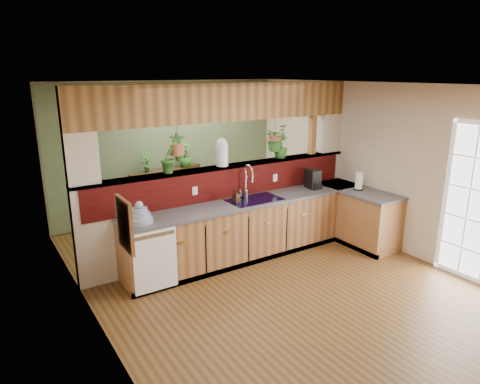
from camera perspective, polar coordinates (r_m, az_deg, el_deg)
ground at (r=5.92m, az=5.29°, el=-12.10°), size 4.60×7.00×0.01m
ceiling at (r=5.23m, az=6.02°, el=13.95°), size 4.60×7.00×0.01m
wall_back at (r=8.39m, az=-9.39°, el=5.57°), size 4.60×0.02×2.60m
wall_left at (r=4.45m, az=-18.42°, el=-4.24°), size 0.02×7.00×2.60m
wall_right at (r=7.06m, az=20.48°, el=2.85°), size 0.02×7.00×2.60m
pass_through_partition at (r=6.55m, az=-1.51°, el=1.92°), size 4.60×0.21×2.60m
pass_through_ledge at (r=6.49m, az=-1.75°, el=3.42°), size 4.60×0.21×0.04m
header_beam at (r=6.36m, az=-1.82°, el=11.86°), size 4.60×0.15×0.55m
sage_backwall at (r=8.37m, az=-9.34°, el=5.55°), size 4.55×0.02×2.55m
countertop at (r=6.84m, az=6.45°, el=-4.07°), size 4.14×1.52×0.90m
dishwasher at (r=5.57m, az=-11.21°, el=-8.96°), size 0.58×0.03×0.82m
navy_sink at (r=6.46m, az=1.91°, el=-1.68°), size 0.82×0.50×0.18m
french_door at (r=6.43m, az=29.30°, el=-1.72°), size 0.06×1.02×2.16m
framed_print at (r=3.64m, az=-15.08°, el=-4.22°), size 0.04×0.35×0.45m
faucet at (r=6.47m, az=0.96°, el=1.65°), size 0.22×0.23×0.52m
dish_stack at (r=5.59m, az=-13.22°, el=-3.13°), size 0.33×0.33×0.29m
soap_dispenser at (r=6.27m, az=-0.49°, el=-0.56°), size 0.10×0.10×0.19m
coffee_maker at (r=7.12m, az=9.73°, el=1.62°), size 0.17×0.28×0.31m
paper_towel at (r=7.19m, az=15.58°, el=1.37°), size 0.14×0.14×0.31m
glass_jar at (r=6.40m, az=-2.42°, el=5.33°), size 0.19×0.19×0.41m
ledge_plant_left at (r=6.02m, az=-9.47°, el=4.52°), size 0.27×0.23×0.43m
ledge_plant_right at (r=7.02m, az=5.41°, el=6.19°), size 0.25×0.25×0.41m
hanging_plant_a at (r=6.03m, az=-8.39°, el=7.14°), size 0.24×0.20×0.52m
hanging_plant_b at (r=6.90m, az=4.72°, el=8.75°), size 0.48×0.45×0.55m
shelving_console at (r=8.27m, az=-9.65°, el=-0.29°), size 1.51×0.88×0.98m
shelf_plant_a at (r=7.97m, az=-12.42°, el=3.99°), size 0.24×0.20×0.38m
shelf_plant_b at (r=8.26m, az=-7.30°, el=4.93°), size 0.30×0.30×0.46m
floor_plant at (r=7.83m, az=-0.24°, el=-2.23°), size 0.75×0.70×0.68m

